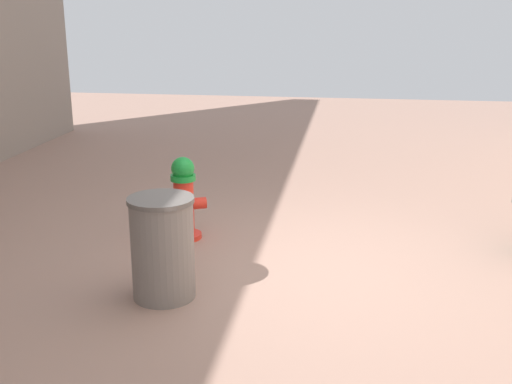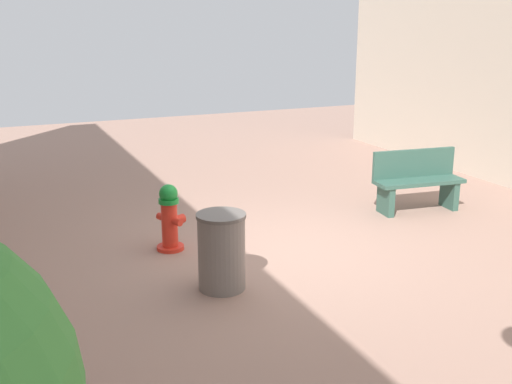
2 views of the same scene
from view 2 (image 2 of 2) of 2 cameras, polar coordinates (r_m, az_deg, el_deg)
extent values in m
plane|color=#9E7A6B|center=(7.98, 2.68, -5.63)|extent=(23.40, 23.40, 0.00)
cylinder|color=red|center=(8.14, -7.95, -5.12)|extent=(0.36, 0.36, 0.05)
cylinder|color=red|center=(8.04, -8.04, -3.01)|extent=(0.21, 0.21, 0.58)
cylinder|color=#198C33|center=(7.94, -8.13, -0.81)|extent=(0.26, 0.26, 0.06)
sphere|color=#198C33|center=(7.91, -8.15, -0.14)|extent=(0.24, 0.24, 0.24)
cylinder|color=red|center=(8.13, -8.74, -2.31)|extent=(0.14, 0.16, 0.09)
cylinder|color=red|center=(7.90, -7.36, -2.77)|extent=(0.14, 0.16, 0.09)
cylinder|color=red|center=(8.13, -7.16, -2.54)|extent=(0.18, 0.17, 0.12)
cube|color=#33594C|center=(10.22, 17.53, -0.20)|extent=(0.15, 0.40, 0.45)
cube|color=#33594C|center=(9.63, 11.97, -0.75)|extent=(0.15, 0.40, 0.45)
cube|color=#33594C|center=(9.85, 14.93, 0.96)|extent=(1.45, 0.60, 0.06)
cube|color=#33594C|center=(9.95, 14.46, 2.62)|extent=(1.41, 0.23, 0.44)
cylinder|color=slate|center=(6.82, -3.22, -5.70)|extent=(0.52, 0.52, 0.83)
cylinder|color=#5B5551|center=(6.67, -3.28, -2.20)|extent=(0.55, 0.55, 0.04)
camera|label=1|loc=(3.95, 47.73, 2.67)|focal=44.53mm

